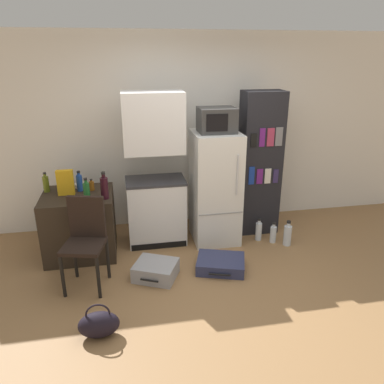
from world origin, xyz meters
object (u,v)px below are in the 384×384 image
Objects in this scene: bottle_green_tall at (87,191)px; cereal_box at (65,183)px; kitchen_hutch at (155,176)px; water_bottle_middle at (273,234)px; bottle_blue_soda at (80,183)px; handbag at (99,324)px; bookshelf at (260,164)px; water_bottle_back at (259,231)px; suitcase_small_flat at (156,270)px; suitcase_large_flat at (221,264)px; chair at (86,234)px; water_bottle_front at (288,235)px; side_table at (80,224)px; refrigerator at (215,188)px; bowl at (81,185)px; bottle_clear_short at (64,181)px; bottle_wine_dark at (104,187)px; bottle_amber_beer at (92,186)px; microwave at (217,120)px; bottle_olive_oil at (46,184)px.

cereal_box reaches higher than bottle_green_tall.
kitchen_hutch is 1.72m from water_bottle_middle.
handbag is (0.23, -1.68, -0.75)m from bottle_blue_soda.
bookshelf is 0.88m from water_bottle_back.
kitchen_hutch is 7.70× the size of bottle_blue_soda.
suitcase_small_flat is at bearing -34.93° from bottle_green_tall.
bookshelf is 2.25m from bottle_green_tall.
water_bottle_back reaches higher than water_bottle_middle.
suitcase_large_flat is (1.45, -0.46, -0.82)m from bottle_green_tall.
chair is 3.40× the size of water_bottle_middle.
suitcase_large_flat is at bearing 27.36° from suitcase_small_flat.
chair is 2.52m from water_bottle_front.
cereal_box is at bearing 174.93° from side_table.
suitcase_large_flat is (-0.11, -0.77, -0.65)m from refrigerator.
chair reaches higher than suitcase_small_flat.
chair is (0.10, -0.94, -0.22)m from bowl.
bottle_blue_soda is 0.18m from cereal_box.
bottle_clear_short is 0.63× the size of water_bottle_front.
water_bottle_back is (-0.17, 0.10, 0.01)m from water_bottle_middle.
refrigerator is 1.75m from chair.
bottle_wine_dark reaches higher than water_bottle_middle.
suitcase_small_flat is at bearing -37.91° from cereal_box.
suitcase_small_flat is at bearing 10.14° from chair.
bottle_wine_dark is at bearing -25.16° from cereal_box.
water_bottle_front reaches higher than water_bottle_back.
suitcase_small_flat is at bearing -51.40° from bottle_amber_beer.
chair is 3.12× the size of water_bottle_back.
water_bottle_front is at bearing -15.11° from kitchen_hutch.
bookshelf is (2.34, 0.21, 0.57)m from side_table.
cereal_box reaches higher than suitcase_large_flat.
microwave is 2.62m from handbag.
side_table is 2.90× the size of water_bottle_middle.
refrigerator is 1.34m from suitcase_small_flat.
kitchen_hutch reaches higher than side_table.
microwave is at bearing -5.56° from kitchen_hutch.
bottle_olive_oil is (-0.70, 0.36, -0.03)m from bottle_wine_dark.
suitcase_large_flat is at bearing -27.71° from bottle_blue_soda.
refrigerator reaches higher than cereal_box.
bottle_blue_soda is 2.69m from water_bottle_front.
bowl is at bearing 59.14° from cereal_box.
microwave is 1.93m from cereal_box.
bottle_wine_dark reaches higher than suitcase_large_flat.
bottle_olive_oil is at bearing -166.23° from bowl.
bottle_wine_dark is (-1.37, -0.27, 0.19)m from refrigerator.
suitcase_small_flat is at bearing -159.87° from suitcase_large_flat.
refrigerator is 2.25m from handbag.
bottle_olive_oil is (-1.31, 0.02, -0.03)m from kitchen_hutch.
cereal_box is (-0.25, 0.25, 0.04)m from bottle_green_tall.
chair reaches higher than bowl.
refrigerator reaches higher than suitcase_small_flat.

